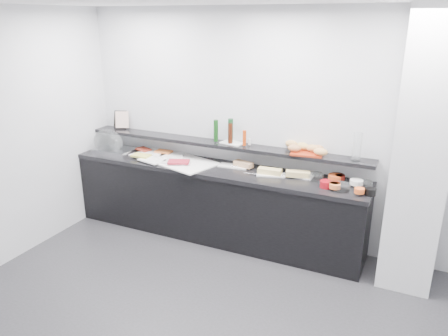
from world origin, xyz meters
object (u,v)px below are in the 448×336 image
at_px(cloche_base, 115,150).
at_px(carafe, 357,147).
at_px(bread_tray, 307,153).
at_px(framed_print, 120,118).
at_px(condiment_tray, 232,143).
at_px(sandwich_plate_mid, 271,175).

height_order(cloche_base, carafe, carafe).
bearing_deg(carafe, bread_tray, 178.50).
relative_size(framed_print, condiment_tray, 0.97).
height_order(framed_print, carafe, carafe).
relative_size(sandwich_plate_mid, carafe, 1.05).
xyz_separation_m(cloche_base, framed_print, (-0.09, 0.28, 0.36)).
relative_size(sandwich_plate_mid, framed_print, 1.21).
xyz_separation_m(sandwich_plate_mid, bread_tray, (0.35, 0.16, 0.25)).
xyz_separation_m(sandwich_plate_mid, carafe, (0.87, 0.15, 0.39)).
bearing_deg(framed_print, sandwich_plate_mid, -6.28).
height_order(cloche_base, framed_print, framed_print).
bearing_deg(cloche_base, condiment_tray, 8.67).
xyz_separation_m(cloche_base, carafe, (3.04, 0.14, 0.38)).
bearing_deg(cloche_base, bread_tray, 5.09).
bearing_deg(bread_tray, condiment_tray, 169.94).
relative_size(framed_print, bread_tray, 0.76).
height_order(condiment_tray, bread_tray, bread_tray).
distance_m(cloche_base, condiment_tray, 1.63).
xyz_separation_m(framed_print, condiment_tray, (1.69, -0.08, -0.12)).
distance_m(framed_print, carafe, 3.14).
bearing_deg(sandwich_plate_mid, framed_print, 156.57).
relative_size(condiment_tray, carafe, 0.90).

